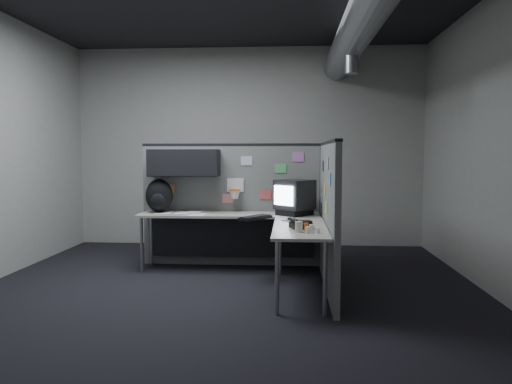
# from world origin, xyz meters

# --- Properties ---
(room) EXTENTS (5.62, 5.62, 3.22)m
(room) POSITION_xyz_m (0.56, 0.00, 2.10)
(room) COLOR black
(room) RESTS_ON ground
(partition_back) EXTENTS (2.44, 0.42, 1.63)m
(partition_back) POSITION_xyz_m (-0.25, 1.23, 1.00)
(partition_back) COLOR #5E605E
(partition_back) RESTS_ON ground
(partition_right) EXTENTS (0.07, 2.23, 1.63)m
(partition_right) POSITION_xyz_m (1.10, 0.22, 0.82)
(partition_right) COLOR #5E605E
(partition_right) RESTS_ON ground
(desk) EXTENTS (2.31, 2.11, 0.73)m
(desk) POSITION_xyz_m (0.15, 0.70, 0.61)
(desk) COLOR #9E9C8F
(desk) RESTS_ON ground
(monitor) EXTENTS (0.54, 0.54, 0.44)m
(monitor) POSITION_xyz_m (0.73, 0.89, 0.96)
(monitor) COLOR black
(monitor) RESTS_ON desk
(keyboard) EXTENTS (0.39, 0.46, 0.04)m
(keyboard) POSITION_xyz_m (0.27, 0.48, 0.75)
(keyboard) COLOR black
(keyboard) RESTS_ON desk
(mouse) EXTENTS (0.23, 0.25, 0.04)m
(mouse) POSITION_xyz_m (0.69, 0.38, 0.74)
(mouse) COLOR black
(mouse) RESTS_ON desk
(phone) EXTENTS (0.25, 0.26, 0.10)m
(phone) POSITION_xyz_m (0.78, -0.20, 0.77)
(phone) COLOR black
(phone) RESTS_ON desk
(bottles) EXTENTS (0.16, 0.17, 0.09)m
(bottles) POSITION_xyz_m (0.87, -0.48, 0.77)
(bottles) COLOR silver
(bottles) RESTS_ON desk
(cup) EXTENTS (0.08, 0.08, 0.10)m
(cup) POSITION_xyz_m (0.76, -0.46, 0.78)
(cup) COLOR beige
(cup) RESTS_ON desk
(papers) EXTENTS (0.66, 0.47, 0.01)m
(papers) POSITION_xyz_m (-0.67, 0.95, 0.74)
(papers) COLOR white
(papers) RESTS_ON desk
(backpack) EXTENTS (0.40, 0.38, 0.44)m
(backpack) POSITION_xyz_m (-1.02, 1.03, 0.94)
(backpack) COLOR black
(backpack) RESTS_ON desk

